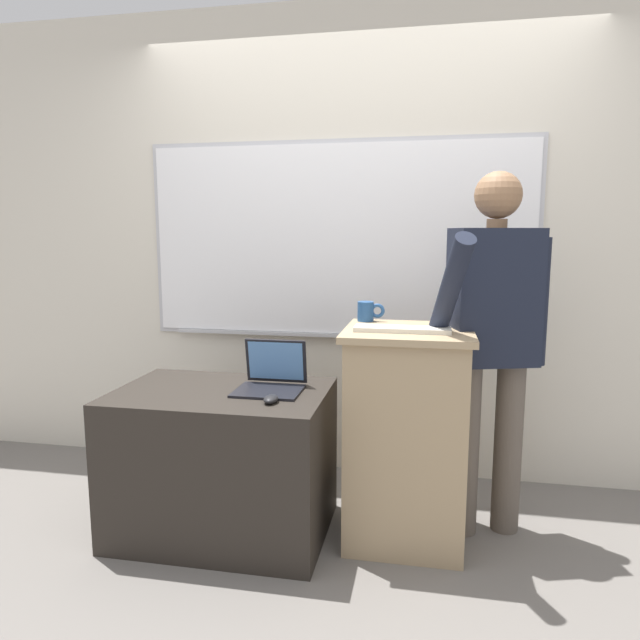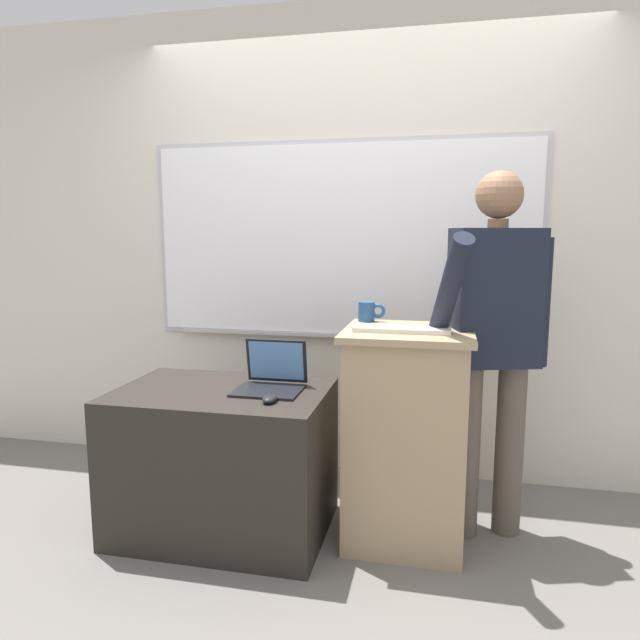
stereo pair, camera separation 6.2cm
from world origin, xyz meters
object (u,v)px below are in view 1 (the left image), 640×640
wireless_keyboard (402,329)px  computer_mouse_by_laptop (271,399)px  side_desk (223,461)px  lectern_podium (406,435)px  laptop (272,375)px  person_presenter (492,333)px  coffee_mug (367,311)px

wireless_keyboard → computer_mouse_by_laptop: 0.64m
side_desk → computer_mouse_by_laptop: 0.48m
lectern_podium → computer_mouse_by_laptop: lectern_podium is taller
side_desk → laptop: size_ratio=3.26×
person_presenter → computer_mouse_by_laptop: (-0.94, -0.37, -0.26)m
person_presenter → wireless_keyboard: bearing=-171.3°
wireless_keyboard → side_desk: bearing=-177.4°
person_presenter → coffee_mug: size_ratio=12.73×
lectern_podium → laptop: 0.68m
person_presenter → lectern_podium: bearing=-178.5°
laptop → lectern_podium: bearing=2.4°
wireless_keyboard → person_presenter: bearing=25.3°
lectern_podium → coffee_mug: (-0.21, 0.20, 0.54)m
side_desk → laptop: (0.22, 0.08, 0.41)m
lectern_podium → laptop: size_ratio=3.28×
side_desk → person_presenter: 1.39m
side_desk → wireless_keyboard: wireless_keyboard is taller
wireless_keyboard → coffee_mug: coffee_mug is taller
side_desk → computer_mouse_by_laptop: size_ratio=9.83×
person_presenter → laptop: size_ratio=5.58×
laptop → wireless_keyboard: wireless_keyboard is taller
lectern_podium → wireless_keyboard: 0.51m
coffee_mug → person_presenter: bearing=-7.3°
side_desk → coffee_mug: size_ratio=7.43×
lectern_podium → side_desk: size_ratio=1.01×
computer_mouse_by_laptop → coffee_mug: size_ratio=0.76×
lectern_podium → wireless_keyboard: size_ratio=2.37×
lectern_podium → person_presenter: size_ratio=0.59×
wireless_keyboard → coffee_mug: 0.32m
computer_mouse_by_laptop → laptop: bearing=104.2°
wireless_keyboard → computer_mouse_by_laptop: bearing=-161.1°
lectern_podium → side_desk: (-0.85, -0.10, -0.15)m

